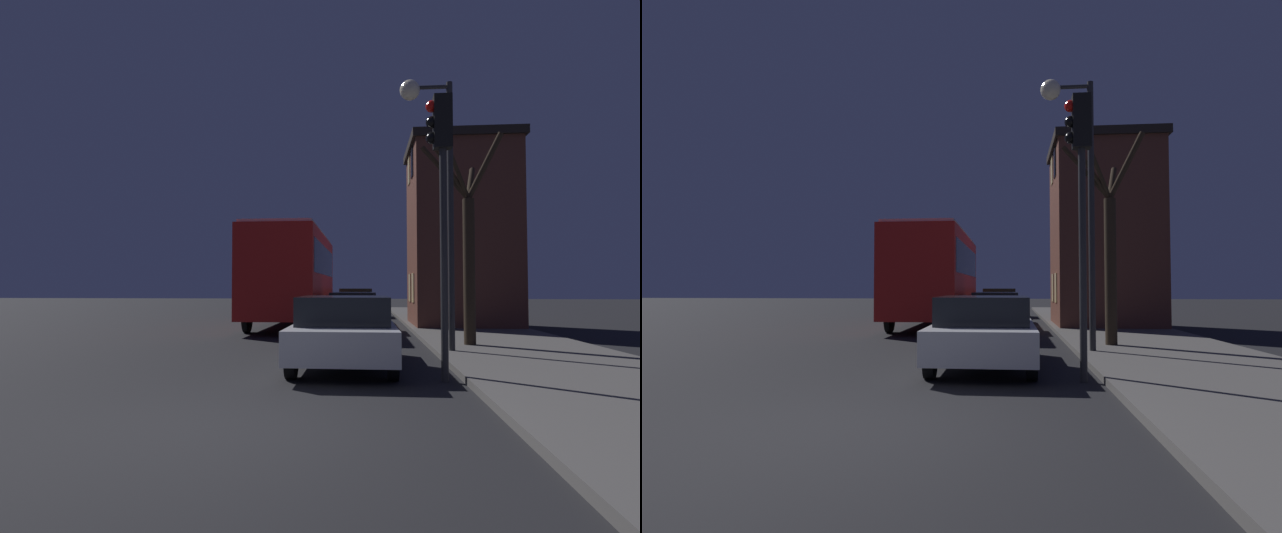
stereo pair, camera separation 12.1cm
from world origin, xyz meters
The scene contains 9 objects.
ground_plane centered at (0.00, 0.00, 0.00)m, with size 120.00×120.00×0.00m, color black.
brick_building centered at (5.10, 14.18, 3.66)m, with size 3.97×4.29×7.04m.
streetlamp centered at (2.95, 6.11, 4.59)m, with size 1.20×0.47×6.23m.
traffic_light centered at (2.69, 2.98, 3.40)m, with size 0.43×0.24×4.77m.
bare_tree centered at (3.99, 7.30, 2.62)m, with size 2.03×1.40×5.23m.
bus centered at (-1.41, 14.31, 2.19)m, with size 2.52×9.43×3.69m.
car_near_lane centered at (1.02, 4.29, 0.72)m, with size 1.89×4.10×1.37m.
car_mid_lane centered at (1.00, 12.37, 0.73)m, with size 1.77×3.89×1.36m.
car_far_lane centered at (0.96, 20.93, 0.76)m, with size 1.86×4.52×1.47m.
Camera 2 is at (1.52, -5.40, 1.56)m, focal length 28.00 mm.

